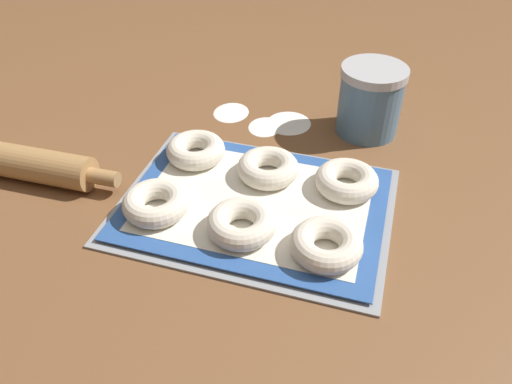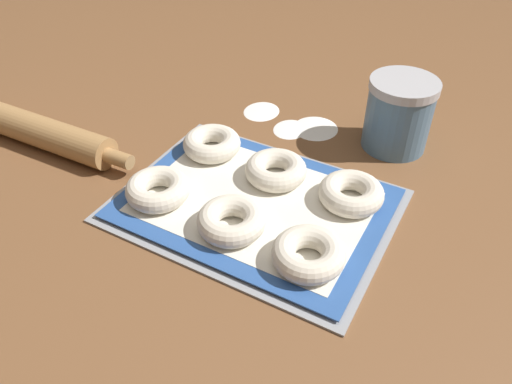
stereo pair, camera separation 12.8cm
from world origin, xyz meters
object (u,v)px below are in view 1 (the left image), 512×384
Objects in this scene: bagel_front_left at (156,203)px; bagel_front_center at (241,223)px; bagel_back_left at (196,150)px; flour_canister at (370,100)px; bagel_front_right at (326,244)px; bagel_back_right at (347,181)px; bagel_back_center at (268,168)px; baking_tray at (256,204)px.

bagel_front_center is at bearing -2.41° from bagel_front_left.
bagel_back_left is 0.34m from flour_canister.
bagel_back_right is (0.01, 0.15, 0.00)m from bagel_front_right.
bagel_back_center is (-0.13, 0.15, 0.00)m from bagel_front_right.
flour_canister reaches higher than bagel_back_right.
flour_canister is at bearing 62.92° from baking_tray.
bagel_back_right is at bearing 88.09° from bagel_front_right.
bagel_back_left is (-0.13, 0.15, 0.00)m from bagel_front_center.
flour_canister reaches higher than bagel_front_left.
bagel_front_left and bagel_front_center have the same top height.
bagel_front_right is 1.00× the size of bagel_back_right.
baking_tray is 4.15× the size of bagel_back_left.
bagel_front_left is 1.00× the size of bagel_front_right.
bagel_back_right is at bearing 27.92° from baking_tray.
bagel_back_left is (-0.26, 0.16, 0.00)m from bagel_front_right.
bagel_back_left and bagel_back_right have the same top height.
bagel_front_right and bagel_back_right have the same top height.
bagel_front_left and bagel_front_right have the same top height.
bagel_back_right is at bearing 47.74° from bagel_front_center.
flour_canister reaches higher than bagel_back_center.
flour_canister is at bearing 50.84° from bagel_front_left.
bagel_back_center is at bearing -178.39° from bagel_back_right.
bagel_back_center is 0.25m from flour_canister.
bagel_back_center is 1.00× the size of bagel_back_right.
bagel_back_center is at bearing -5.76° from bagel_back_left.
bagel_back_center and bagel_back_right have the same top height.
bagel_front_left is 1.00× the size of bagel_back_right.
baking_tray is 0.07m from bagel_back_center.
bagel_front_left is at bearing -153.60° from baking_tray.
bagel_back_center is 0.78× the size of flour_canister.
flour_canister is (0.14, 0.27, 0.06)m from baking_tray.
baking_tray is 0.16m from bagel_front_left.
bagel_front_center is at bearing 177.28° from bagel_front_right.
flour_canister is (0.01, 0.20, 0.04)m from bagel_back_right.
bagel_back_right is (0.13, 0.07, 0.02)m from baking_tray.
bagel_front_right is (0.27, -0.01, 0.00)m from bagel_front_left.
bagel_front_right is at bearing -91.91° from bagel_back_right.
bagel_front_left is 0.78× the size of flour_canister.
flour_canister is (0.28, 0.34, 0.04)m from bagel_front_left.
baking_tray is 0.31m from flour_canister.
bagel_front_left is at bearing 177.45° from bagel_front_right.
baking_tray is 0.16m from bagel_back_left.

